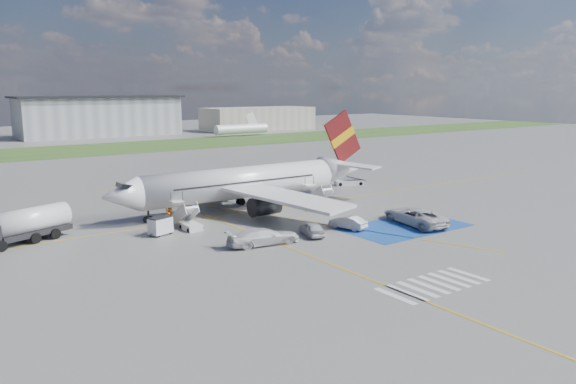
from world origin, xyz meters
name	(u,v)px	position (x,y,z in m)	size (l,w,h in m)	color
ground	(309,233)	(0.00, 0.00, 0.00)	(400.00, 400.00, 0.00)	#60605E
grass_strip	(68,151)	(0.00, 95.00, 0.01)	(400.00, 30.00, 0.01)	#2D4C1E
taxiway_line_main	(249,212)	(0.00, 12.00, 0.01)	(120.00, 0.20, 0.01)	gold
taxiway_line_cross	(334,266)	(-5.00, -10.00, 0.01)	(0.20, 60.00, 0.01)	gold
taxiway_line_diag	(249,212)	(0.00, 12.00, 0.01)	(0.20, 60.00, 0.01)	gold
staging_box	(405,227)	(10.00, -4.00, 0.01)	(14.00, 8.00, 0.01)	#184495
crosswalk	(434,285)	(-1.80, -18.00, 0.01)	(9.00, 4.00, 0.01)	silver
terminal_centre	(99,117)	(20.00, 135.00, 6.00)	(48.00, 18.00, 12.00)	gray
terminal_east	(258,119)	(75.00, 128.00, 4.00)	(40.00, 16.00, 8.00)	gray
airliner	(251,182)	(1.51, 14.00, 3.39)	(36.81, 32.95, 11.92)	silver
airstairs_fwd	(190,223)	(-9.50, 8.70, 0.62)	(1.90, 5.20, 3.60)	silver
airstairs_aft	(324,203)	(9.00, 8.70, 0.62)	(1.90, 5.20, 3.60)	silver
fuel_tanker	(21,229)	(-25.27, 13.05, 1.41)	(10.06, 5.77, 3.34)	black
gpu_cart	(160,227)	(-12.99, 8.25, 0.86)	(2.62, 2.09, 1.90)	silver
belt_loader	(349,183)	(22.97, 19.65, 0.36)	(4.94, 3.13, 1.43)	silver
car_silver_a	(312,229)	(-0.45, -1.03, 0.71)	(1.68, 4.17, 1.42)	silver
car_silver_b	(348,222)	(4.41, -1.02, 0.70)	(1.47, 4.22, 1.39)	#B5B7BC
van_white_a	(415,213)	(11.83, -3.75, 1.25)	(3.08, 6.68, 2.51)	silver
van_white_b	(263,234)	(-6.36, -0.99, 1.07)	(2.22, 5.46, 2.14)	silver
crew_fwd	(169,221)	(-11.42, 9.61, 0.98)	(0.71, 0.47, 1.95)	#DF510B
crew_nose	(169,210)	(-9.17, 14.80, 0.98)	(0.95, 0.74, 1.96)	orange
crew_aft	(306,206)	(5.76, 8.11, 0.81)	(0.95, 0.40, 1.63)	orange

